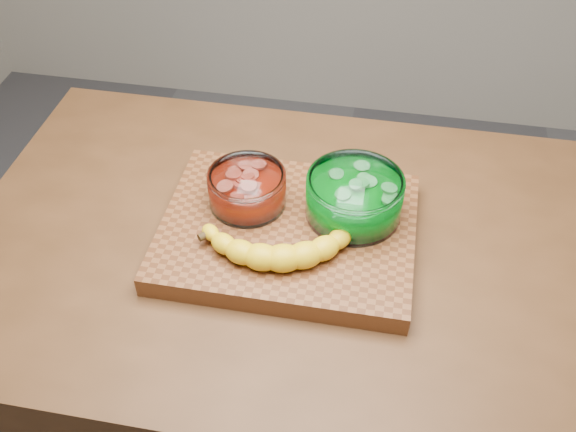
# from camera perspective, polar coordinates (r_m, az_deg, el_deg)

# --- Properties ---
(counter) EXTENTS (1.20, 0.80, 0.90)m
(counter) POSITION_cam_1_polar(r_m,az_deg,el_deg) (1.53, 0.00, -13.82)
(counter) COLOR #513018
(counter) RESTS_ON ground
(cutting_board) EXTENTS (0.45, 0.35, 0.04)m
(cutting_board) POSITION_cam_1_polar(r_m,az_deg,el_deg) (1.16, 0.00, -1.42)
(cutting_board) COLOR brown
(cutting_board) RESTS_ON counter
(bowl_red) EXTENTS (0.14, 0.14, 0.07)m
(bowl_red) POSITION_cam_1_polar(r_m,az_deg,el_deg) (1.16, -3.65, 2.43)
(bowl_red) COLOR white
(bowl_red) RESTS_ON cutting_board
(bowl_green) EXTENTS (0.17, 0.17, 0.08)m
(bowl_green) POSITION_cam_1_polar(r_m,az_deg,el_deg) (1.14, 5.90, 1.64)
(bowl_green) COLOR white
(bowl_green) RESTS_ON cutting_board
(banana) EXTENTS (0.30, 0.17, 0.04)m
(banana) POSITION_cam_1_polar(r_m,az_deg,el_deg) (1.09, -0.83, -1.93)
(banana) COLOR yellow
(banana) RESTS_ON cutting_board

